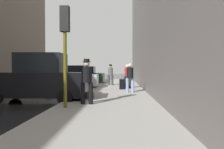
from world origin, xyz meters
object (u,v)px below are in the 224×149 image
pedestrian_in_jeans (130,76)px  fire_hydrant (87,86)px  parked_black_suv (39,80)px  parked_dark_green_sedan (84,76)px  pedestrian_with_beanie (111,74)px  duffel_bag (90,95)px  pedestrian_in_red_jacket (127,75)px  traffic_light (65,34)px  parked_silver_sedan (71,78)px  pedestrian_with_fedora (87,79)px  rolling_suitcase (122,84)px

pedestrian_in_jeans → fire_hydrant: bearing=175.9°
parked_black_suv → fire_hydrant: size_ratio=6.59×
parked_dark_green_sedan → pedestrian_with_beanie: (2.93, -3.65, 0.29)m
parked_black_suv → fire_hydrant: bearing=59.8°
duffel_bag → pedestrian_in_red_jacket: bearing=71.1°
traffic_light → pedestrian_in_jeans: size_ratio=2.11×
parked_silver_sedan → parked_dark_green_sedan: same height
parked_dark_green_sedan → pedestrian_with_beanie: pedestrian_with_beanie is taller
pedestrian_with_fedora → rolling_suitcase: pedestrian_with_fedora is taller
duffel_bag → rolling_suitcase: bearing=72.6°
parked_black_suv → rolling_suitcase: (3.90, 4.98, -0.54)m
fire_hydrant → parked_black_suv: bearing=-120.2°
parked_black_suv → traffic_light: 3.42m
fire_hydrant → duffel_bag: (0.59, -2.92, -0.21)m
parked_dark_green_sedan → traffic_light: traffic_light is taller
duffel_bag → fire_hydrant: bearing=101.5°
pedestrian_with_fedora → pedestrian_in_jeans: size_ratio=1.04×
pedestrian_in_jeans → parked_black_suv: bearing=-146.3°
pedestrian_in_red_jacket → duffel_bag: size_ratio=3.89×
parked_silver_sedan → rolling_suitcase: (3.90, -1.51, -0.36)m
parked_silver_sedan → duffel_bag: (2.40, -6.31, -0.56)m
traffic_light → pedestrian_with_beanie: 11.15m
parked_dark_green_sedan → pedestrian_with_beanie: size_ratio=2.38×
parked_dark_green_sedan → fire_hydrant: (1.80, -9.24, -0.35)m
parked_silver_sedan → fire_hydrant: 3.86m
parked_silver_sedan → parked_dark_green_sedan: bearing=90.0°
pedestrian_in_red_jacket → rolling_suitcase: 1.03m
parked_dark_green_sedan → duffel_bag: 12.40m
pedestrian_in_jeans → duffel_bag: bearing=-125.8°
parked_silver_sedan → pedestrian_with_fedora: bearing=-72.6°
fire_hydrant → rolling_suitcase: bearing=41.9°
parked_black_suv → pedestrian_in_jeans: parked_black_suv is taller
fire_hydrant → rolling_suitcase: rolling_suitcase is taller
parked_dark_green_sedan → pedestrian_in_jeans: bearing=-65.1°
parked_dark_green_sedan → duffel_bag: bearing=-78.9°
pedestrian_in_red_jacket → pedestrian_with_fedora: size_ratio=0.96×
pedestrian_in_red_jacket → duffel_bag: (-1.90, -5.54, -0.81)m
pedestrian_in_jeans → rolling_suitcase: bearing=102.7°
parked_dark_green_sedan → rolling_suitcase: parked_dark_green_sedan is taller
pedestrian_in_red_jacket → parked_dark_green_sedan: bearing=123.0°
parked_dark_green_sedan → pedestrian_in_jeans: pedestrian_in_jeans is taller
pedestrian_with_beanie → parked_silver_sedan: bearing=-143.1°
parked_dark_green_sedan → pedestrian_in_red_jacket: 7.89m
pedestrian_in_jeans → traffic_light: bearing=-115.8°
traffic_light → duffel_bag: 3.54m
traffic_light → pedestrian_with_fedora: 1.92m
pedestrian_in_red_jacket → pedestrian_with_beanie: (-1.36, 2.97, 0.03)m
rolling_suitcase → parked_black_suv: bearing=-128.1°
duffel_bag → pedestrian_with_fedora: bearing=-86.5°
pedestrian_in_jeans → duffel_bag: 3.47m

